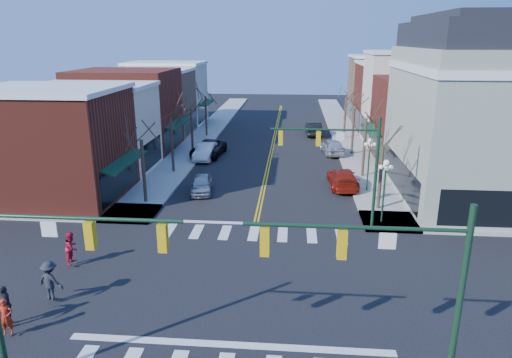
% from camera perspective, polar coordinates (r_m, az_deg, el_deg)
% --- Properties ---
extents(ground, '(160.00, 160.00, 0.00)m').
position_cam_1_polar(ground, '(23.07, -1.70, -13.10)').
color(ground, black).
rests_on(ground, ground).
extents(sidewalk_left, '(3.50, 70.00, 0.15)m').
position_cam_1_polar(sidewalk_left, '(42.89, -10.37, 1.27)').
color(sidewalk_left, '#9E9B93').
rests_on(sidewalk_left, ground).
extents(sidewalk_right, '(3.50, 70.00, 0.15)m').
position_cam_1_polar(sidewalk_right, '(41.93, 13.41, 0.71)').
color(sidewalk_right, '#9E9B93').
rests_on(sidewalk_right, ground).
extents(bldg_left_brick_a, '(10.00, 8.50, 8.00)m').
position_cam_1_polar(bldg_left_brick_a, '(37.02, -24.18, 3.77)').
color(bldg_left_brick_a, maroon).
rests_on(bldg_left_brick_a, ground).
extents(bldg_left_stucco_a, '(10.00, 7.00, 7.50)m').
position_cam_1_polar(bldg_left_stucco_a, '(43.86, -19.39, 5.86)').
color(bldg_left_stucco_a, beige).
rests_on(bldg_left_stucco_a, ground).
extents(bldg_left_brick_b, '(10.00, 9.00, 8.50)m').
position_cam_1_polar(bldg_left_brick_b, '(51.07, -15.86, 8.24)').
color(bldg_left_brick_b, maroon).
rests_on(bldg_left_brick_b, ground).
extents(bldg_left_tan, '(10.00, 7.50, 7.80)m').
position_cam_1_polar(bldg_left_tan, '(58.84, -13.06, 9.21)').
color(bldg_left_tan, '#89684B').
rests_on(bldg_left_tan, ground).
extents(bldg_left_stucco_b, '(10.00, 8.00, 8.20)m').
position_cam_1_polar(bldg_left_stucco_b, '(66.18, -11.05, 10.35)').
color(bldg_left_stucco_b, beige).
rests_on(bldg_left_stucco_b, ground).
extents(bldg_right_brick_a, '(10.00, 8.50, 8.00)m').
position_cam_1_polar(bldg_right_brick_a, '(48.02, 20.80, 6.93)').
color(bldg_right_brick_a, maroon).
rests_on(bldg_right_brick_a, ground).
extents(bldg_right_stucco, '(10.00, 7.00, 10.00)m').
position_cam_1_polar(bldg_right_stucco, '(55.29, 18.80, 9.41)').
color(bldg_right_stucco, beige).
rests_on(bldg_right_stucco, ground).
extents(bldg_right_brick_b, '(10.00, 8.00, 8.50)m').
position_cam_1_polar(bldg_right_brick_b, '(62.64, 17.15, 9.68)').
color(bldg_right_brick_b, maroon).
rests_on(bldg_right_brick_b, ground).
extents(bldg_right_tan, '(10.00, 8.00, 9.00)m').
position_cam_1_polar(bldg_right_tan, '(70.40, 15.83, 10.74)').
color(bldg_right_tan, '#89684B').
rests_on(bldg_right_tan, ground).
extents(victorian_corner, '(12.25, 14.25, 13.30)m').
position_cam_1_polar(victorian_corner, '(37.44, 27.25, 7.67)').
color(victorian_corner, gray).
rests_on(victorian_corner, ground).
extents(traffic_mast_near_left, '(6.60, 0.28, 7.20)m').
position_cam_1_polar(traffic_mast_near_left, '(16.23, -25.20, -9.84)').
color(traffic_mast_near_left, '#14331E').
rests_on(traffic_mast_near_left, ground).
extents(traffic_mast_near_right, '(6.60, 0.28, 7.20)m').
position_cam_1_polar(traffic_mast_near_right, '(14.56, 17.35, -12.09)').
color(traffic_mast_near_right, '#14331E').
rests_on(traffic_mast_near_right, ground).
extents(traffic_mast_far_right, '(6.60, 0.28, 7.20)m').
position_cam_1_polar(traffic_mast_far_right, '(28.24, 11.20, 2.66)').
color(traffic_mast_far_right, '#14331E').
rests_on(traffic_mast_far_right, ground).
extents(lamppost_corner, '(0.36, 0.36, 4.33)m').
position_cam_1_polar(lamppost_corner, '(30.17, 15.80, -0.18)').
color(lamppost_corner, '#14331E').
rests_on(lamppost_corner, ground).
extents(lamppost_midblock, '(0.36, 0.36, 4.33)m').
position_cam_1_polar(lamppost_midblock, '(36.33, 13.97, 2.87)').
color(lamppost_midblock, '#14331E').
rests_on(lamppost_midblock, ground).
extents(tree_left_a, '(0.24, 0.24, 4.76)m').
position_cam_1_polar(tree_left_a, '(33.89, -13.86, 0.83)').
color(tree_left_a, '#382B21').
rests_on(tree_left_a, ground).
extents(tree_left_b, '(0.24, 0.24, 5.04)m').
position_cam_1_polar(tree_left_b, '(41.26, -10.43, 4.15)').
color(tree_left_b, '#382B21').
rests_on(tree_left_b, ground).
extents(tree_left_c, '(0.24, 0.24, 4.55)m').
position_cam_1_polar(tree_left_c, '(48.91, -8.02, 5.99)').
color(tree_left_c, '#382B21').
rests_on(tree_left_c, ground).
extents(tree_left_d, '(0.24, 0.24, 4.90)m').
position_cam_1_polar(tree_left_d, '(56.58, -6.26, 7.75)').
color(tree_left_d, '#382B21').
rests_on(tree_left_d, ground).
extents(tree_right_a, '(0.24, 0.24, 4.62)m').
position_cam_1_polar(tree_right_a, '(32.74, 15.27, 0.02)').
color(tree_right_a, '#382B21').
rests_on(tree_right_a, ground).
extents(tree_right_b, '(0.24, 0.24, 5.18)m').
position_cam_1_polar(tree_right_b, '(40.29, 13.36, 3.75)').
color(tree_right_b, '#382B21').
rests_on(tree_right_b, ground).
extents(tree_right_c, '(0.24, 0.24, 4.83)m').
position_cam_1_polar(tree_right_c, '(48.07, 12.02, 5.76)').
color(tree_right_c, '#382B21').
rests_on(tree_right_c, ground).
extents(tree_right_d, '(0.24, 0.24, 4.97)m').
position_cam_1_polar(tree_right_d, '(55.88, 11.06, 7.46)').
color(tree_right_d, '#382B21').
rests_on(tree_right_d, ground).
extents(car_left_near, '(2.14, 4.18, 1.36)m').
position_cam_1_polar(car_left_near, '(36.04, -6.85, -0.63)').
color(car_left_near, '#AAAAAF').
rests_on(car_left_near, ground).
extents(car_left_mid, '(1.90, 4.88, 1.58)m').
position_cam_1_polar(car_left_mid, '(45.97, -6.30, 3.45)').
color(car_left_mid, white).
rests_on(car_left_mid, ground).
extents(car_left_far, '(3.27, 6.10, 1.63)m').
position_cam_1_polar(car_left_far, '(47.06, -5.97, 3.81)').
color(car_left_far, black).
rests_on(car_left_far, ground).
extents(car_right_near, '(2.36, 5.38, 1.54)m').
position_cam_1_polar(car_right_near, '(37.67, 10.79, 0.12)').
color(car_right_near, '#9A1D0E').
rests_on(car_right_near, ground).
extents(car_right_mid, '(2.54, 4.99, 1.63)m').
position_cam_1_polar(car_right_mid, '(48.36, 9.52, 4.02)').
color(car_right_mid, silver).
rests_on(car_right_mid, ground).
extents(car_right_far, '(2.05, 5.18, 1.68)m').
position_cam_1_polar(car_right_far, '(57.69, 7.20, 6.27)').
color(car_right_far, black).
rests_on(car_right_far, ground).
extents(pedestrian_red_a, '(0.65, 0.51, 1.58)m').
position_cam_1_polar(pedestrian_red_a, '(21.57, -28.79, -14.89)').
color(pedestrian_red_a, '#AF2412').
rests_on(pedestrian_red_a, sidewalk_left).
extents(pedestrian_red_b, '(0.69, 0.87, 1.76)m').
position_cam_1_polar(pedestrian_red_b, '(26.27, -22.03, -7.96)').
color(pedestrian_red_b, red).
rests_on(pedestrian_red_b, sidewalk_left).
extents(pedestrian_dark_a, '(0.86, 1.10, 1.74)m').
position_cam_1_polar(pedestrian_dark_a, '(22.28, -28.80, -13.61)').
color(pedestrian_dark_a, '#22222A').
rests_on(pedestrian_dark_a, sidewalk_left).
extents(pedestrian_dark_b, '(1.36, 0.96, 1.91)m').
position_cam_1_polar(pedestrian_dark_b, '(23.17, -24.32, -11.51)').
color(pedestrian_dark_b, '#202229').
rests_on(pedestrian_dark_b, sidewalk_left).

